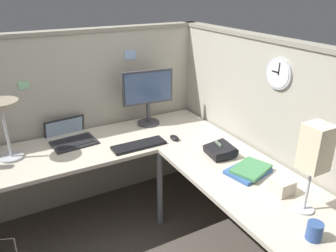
{
  "coord_description": "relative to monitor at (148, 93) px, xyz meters",
  "views": [
    {
      "loc": [
        -0.91,
        -1.92,
        1.93
      ],
      "look_at": [
        0.24,
        0.16,
        0.9
      ],
      "focal_mm": 35.66,
      "sensor_mm": 36.0,
      "label": 1
    }
  ],
  "objects": [
    {
      "name": "book_stack",
      "position": [
        0.23,
        -1.11,
        -0.27
      ],
      "size": [
        0.33,
        0.27,
        0.04
      ],
      "color": "#335999",
      "rests_on": "desk"
    },
    {
      "name": "wall_clock",
      "position": [
        0.52,
        -0.99,
        0.34
      ],
      "size": [
        0.04,
        0.22,
        0.22
      ],
      "color": "#B7BABF"
    },
    {
      "name": "monitor",
      "position": [
        0.0,
        0.0,
        0.0
      ],
      "size": [
        0.46,
        0.2,
        0.5
      ],
      "color": "#38383D",
      "rests_on": "desk"
    },
    {
      "name": "desk_lamp_dome",
      "position": [
        -1.17,
        -0.1,
        0.07
      ],
      "size": [
        0.24,
        0.24,
        0.44
      ],
      "color": "#B7BABF",
      "rests_on": "desk"
    },
    {
      "name": "tissue_box",
      "position": [
        0.24,
        -1.38,
        -0.25
      ],
      "size": [
        0.12,
        0.12,
        0.09
      ],
      "primitive_type": "cube",
      "color": "beige",
      "rests_on": "desk"
    },
    {
      "name": "cubicle_wall_right",
      "position": [
        0.57,
        -0.9,
        -0.23
      ],
      "size": [
        0.12,
        2.37,
        1.58
      ],
      "color": "#A8A393",
      "rests_on": "ground"
    },
    {
      "name": "cubicle_wall_back",
      "position": [
        -0.66,
        0.23,
        -0.23
      ],
      "size": [
        2.57,
        0.12,
        1.58
      ],
      "color": "#A8A393",
      "rests_on": "ground"
    },
    {
      "name": "keyboard",
      "position": [
        -0.27,
        -0.38,
        -0.28
      ],
      "size": [
        0.43,
        0.14,
        0.02
      ],
      "primitive_type": "cube",
      "rotation": [
        0.0,
        0.0,
        0.01
      ],
      "color": "black",
      "rests_on": "desk"
    },
    {
      "name": "pinned_note_middle",
      "position": [
        -0.98,
        0.18,
        0.17
      ],
      "size": [
        0.08,
        0.0,
        0.06
      ],
      "primitive_type": "cube",
      "color": "#8CCC99"
    },
    {
      "name": "ground_plane",
      "position": [
        -0.3,
        -0.64,
        -1.02
      ],
      "size": [
        6.8,
        6.8,
        0.0
      ],
      "primitive_type": "plane",
      "color": "#4C443D"
    },
    {
      "name": "computer_mouse",
      "position": [
        0.04,
        -0.41,
        -0.28
      ],
      "size": [
        0.06,
        0.1,
        0.03
      ],
      "primitive_type": "ellipsoid",
      "color": "black",
      "rests_on": "desk"
    },
    {
      "name": "desk",
      "position": [
        -0.44,
        -0.69,
        -0.39
      ],
      "size": [
        2.35,
        2.15,
        0.73
      ],
      "color": "beige",
      "rests_on": "ground"
    },
    {
      "name": "pinned_note_rightmost",
      "position": [
        -0.08,
        0.18,
        0.31
      ],
      "size": [
        0.1,
        0.0,
        0.08
      ],
      "primitive_type": "cube",
      "color": "#99B7E5"
    },
    {
      "name": "coffee_mug",
      "position": [
        0.08,
        -1.75,
        -0.25
      ],
      "size": [
        0.08,
        0.08,
        0.1
      ],
      "primitive_type": "cylinder",
      "color": "#2D4C8C",
      "rests_on": "desk"
    },
    {
      "name": "laptop",
      "position": [
        -0.71,
        0.02,
        -0.27
      ],
      "size": [
        0.37,
        0.41,
        0.22
      ],
      "color": "#232326",
      "rests_on": "desk"
    },
    {
      "name": "office_phone",
      "position": [
        0.21,
        -0.81,
        -0.26
      ],
      "size": [
        0.21,
        0.22,
        0.11
      ],
      "color": "black",
      "rests_on": "desk"
    },
    {
      "name": "desk_lamp_paper",
      "position": [
        0.23,
        -1.57,
        0.09
      ],
      "size": [
        0.13,
        0.13,
        0.53
      ],
      "color": "#B7BABF",
      "rests_on": "desk"
    }
  ]
}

